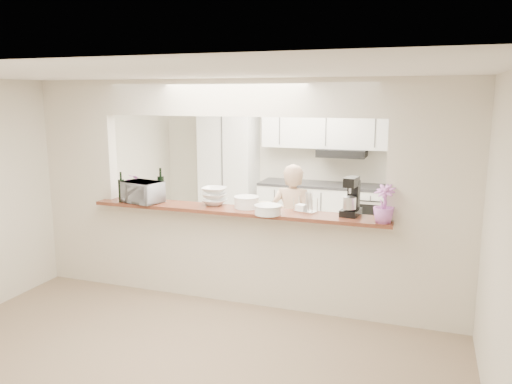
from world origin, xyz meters
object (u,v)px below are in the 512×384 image
at_px(stand_mixer, 351,198).
at_px(refrigerator, 431,196).
at_px(toaster_oven, 142,192).
at_px(person, 292,224).

bearing_deg(stand_mixer, refrigerator, 72.85).
bearing_deg(toaster_oven, person, 43.47).
xyz_separation_m(refrigerator, stand_mixer, (-0.80, -2.59, 0.42)).
height_order(stand_mixer, person, stand_mixer).
bearing_deg(person, toaster_oven, 29.02).
xyz_separation_m(refrigerator, person, (-1.63, -1.85, -0.10)).
bearing_deg(refrigerator, person, -131.31).
bearing_deg(person, stand_mixer, 137.60).
height_order(toaster_oven, stand_mixer, stand_mixer).
relative_size(toaster_oven, stand_mixer, 1.11).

